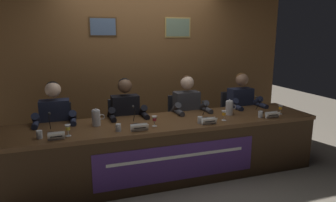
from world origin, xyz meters
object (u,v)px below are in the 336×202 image
Objects in this scene: microphone_far_right at (260,107)px; water_pitcher_right_side at (229,108)px; chair_far_left at (57,139)px; chair_center_right at (183,126)px; water_cup_center_left at (118,128)px; nameplate_center_right at (209,121)px; water_cup_center_right at (200,120)px; chair_center_left at (124,132)px; chair_far_right at (235,121)px; juice_glass_far_right at (280,108)px; panelist_center_left at (127,117)px; panelist_far_right at (243,107)px; microphone_far_left at (50,127)px; juice_glass_far_left at (68,128)px; water_pitcher_left_side at (96,118)px; nameplate_center_left at (140,128)px; panelist_center_right at (188,112)px; conference_table at (171,140)px; juice_glass_center_right at (224,114)px; juice_glass_center_left at (154,119)px; microphone_center_right at (206,113)px; nameplate_far_left at (56,136)px; panelist_far_left at (55,123)px; water_cup_far_left at (39,135)px; nameplate_far_right at (272,115)px; water_cup_far_right at (260,115)px; microphone_center_left at (135,119)px.

water_pitcher_right_side is (-0.46, 0.03, 0.02)m from microphone_far_right.
chair_center_right is (1.79, 0.00, 0.00)m from chair_far_left.
water_cup_center_left reaches higher than nameplate_center_right.
chair_center_left is at bearing 132.13° from water_cup_center_right.
chair_far_right is 0.90m from juice_glass_far_right.
panelist_center_left is (0.89, -0.20, 0.28)m from chair_far_left.
microphone_far_right is at bearing -91.25° from panelist_far_right.
microphone_far_left reaches higher than chair_far_left.
juice_glass_far_right is at bearing 0.85° from juice_glass_far_left.
microphone_far_left is 0.52m from water_pitcher_left_side.
panelist_far_right is at bearing 88.75° from microphone_far_right.
microphone_far_right is (1.78, -0.43, 0.09)m from panelist_center_left.
nameplate_center_left is 1.98m from juice_glass_far_right.
water_pitcher_right_side is at bearing -139.51° from panelist_far_right.
panelist_center_right is 5.81× the size of water_pitcher_right_side.
panelist_center_right is 1.25m from juice_glass_far_right.
microphone_far_right is (1.33, 0.10, 0.29)m from conference_table.
juice_glass_far_right is at bearing 2.17° from juice_glass_center_right.
water_pitcher_right_side is at bearing 47.76° from juice_glass_center_right.
juice_glass_far_right is at bearing 6.58° from nameplate_center_right.
panelist_far_right is at bearing 108.98° from juice_glass_far_right.
juice_glass_center_right is 1.46× the size of water_cup_center_right.
chair_far_right is 0.34m from panelist_far_right.
microphone_center_right is (0.72, 0.13, -0.01)m from juice_glass_center_left.
panelist_far_right is (2.00, 0.64, -0.06)m from water_cup_center_left.
panelist_far_right is (2.65, 0.72, -0.06)m from nameplate_far_left.
juice_glass_center_right is at bearing -29.38° from panelist_center_left.
panelist_center_left reaches higher than microphone_far_left.
microphone_far_left is 1.20m from chair_center_left.
panelist_far_right is at bearing 15.27° from nameplate_far_left.
water_cup_center_right is at bearing 3.98° from nameplate_center_left.
panelist_far_left and panelist_far_right have the same top height.
panelist_center_left is (1.03, 0.62, -0.06)m from water_cup_far_left.
microphone_center_right is at bearing -86.06° from chair_center_right.
juice_glass_center_right reaches higher than nameplate_far_right.
nameplate_center_right is at bearing -174.94° from water_cup_far_right.
microphone_center_right is 1.03× the size of water_pitcher_right_side.
panelist_far_left is 5.64× the size of microphone_center_right.
microphone_center_right reaches higher than water_pitcher_left_side.
water_cup_far_left is 1.00× the size of water_cup_center_left.
juice_glass_far_left is at bearing -79.91° from chair_far_left.
nameplate_center_right is at bearing -18.00° from microphone_center_left.
microphone_far_left reaches higher than juice_glass_center_left.
panelist_center_right reaches higher than water_cup_center_right.
nameplate_center_right is at bearing -4.27° from water_cup_center_left.
chair_far_left reaches higher than juice_glass_far_right.
nameplate_far_right is at bearing -8.41° from juice_glass_center_right.
panelist_center_right is at bearing 154.22° from microphone_far_right.
chair_far_right is at bearing 89.15° from microphone_far_right.
panelist_far_left is 2.95m from juice_glass_far_right.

